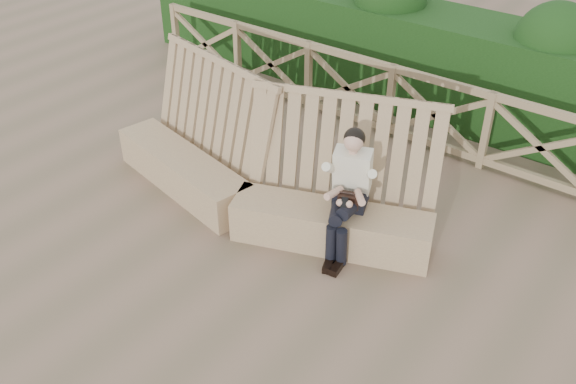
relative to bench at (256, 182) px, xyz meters
The scene contains 5 objects.
ground 1.43m from the bench, 41.73° to the right, with size 60.00×60.00×0.00m, color brown.
bench is the anchor object (origin of this frame).
woman 1.28m from the bench, ahead, with size 0.54×0.89×1.43m.
guardrail 2.79m from the bench, 68.49° to the left, with size 10.10×0.09×1.10m.
hedge 3.94m from the bench, 74.93° to the left, with size 12.00×1.20×1.50m, color black.
Camera 1 is at (3.13, -3.89, 4.57)m, focal length 40.00 mm.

